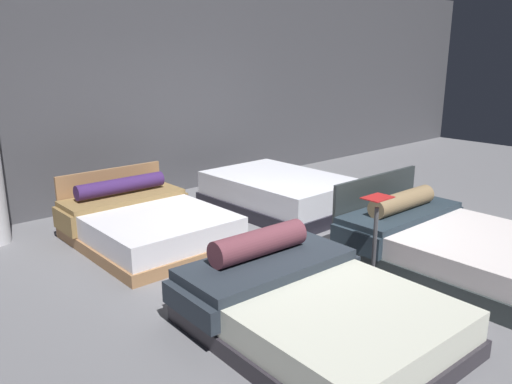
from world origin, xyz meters
The scene contains 7 objects.
ground_plane centered at (0.00, 0.00, -0.01)m, with size 18.00×18.00×0.02m, color slate.
showroom_back_wall centered at (0.00, 3.12, 1.75)m, with size 18.00×0.06×3.50m, color #47474C.
bed_0 centered at (-1.07, -1.40, 0.23)m, with size 1.72×2.11×0.72m.
bed_1 centered at (1.04, -1.44, 0.24)m, with size 1.70×2.12×0.84m.
bed_2 centered at (-1.02, 1.35, 0.23)m, with size 1.61×1.98×0.76m.
bed_3 centered at (1.09, 1.21, 0.25)m, with size 1.51×2.14×0.51m.
price_sign centered at (0.00, -1.23, 0.35)m, with size 0.28×0.24×0.92m.
Camera 1 is at (-3.86, -3.89, 2.23)m, focal length 35.58 mm.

